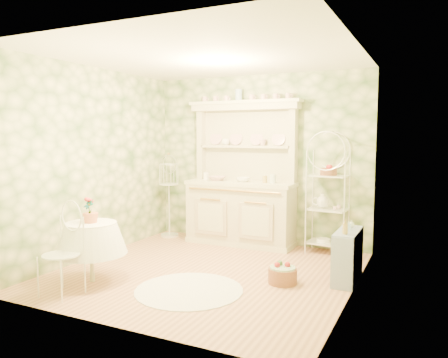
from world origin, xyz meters
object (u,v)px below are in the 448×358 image
at_px(bakers_rack, 328,194).
at_px(floor_basket, 283,273).
at_px(cafe_chair, 61,252).
at_px(birdcage_stand, 169,196).
at_px(side_shelf, 348,257).
at_px(round_table, 92,249).
at_px(kitchen_dresser, 241,173).

bearing_deg(bakers_rack, floor_basket, -90.47).
bearing_deg(bakers_rack, cafe_chair, -120.92).
relative_size(bakers_rack, birdcage_stand, 1.26).
distance_m(side_shelf, floor_basket, 0.81).
height_order(side_shelf, round_table, round_table).
xyz_separation_m(bakers_rack, side_shelf, (0.51, -1.18, -0.59)).
distance_m(bakers_rack, floor_basket, 1.78).
bearing_deg(kitchen_dresser, birdcage_stand, -177.40).
xyz_separation_m(cafe_chair, birdcage_stand, (-0.47, 2.88, 0.22)).
xyz_separation_m(round_table, cafe_chair, (0.02, -0.49, 0.09)).
bearing_deg(cafe_chair, side_shelf, 43.36).
distance_m(kitchen_dresser, cafe_chair, 3.12).
bearing_deg(birdcage_stand, kitchen_dresser, 2.60).
bearing_deg(floor_basket, birdcage_stand, 149.87).
bearing_deg(birdcage_stand, cafe_chair, -80.70).
xyz_separation_m(kitchen_dresser, bakers_rack, (1.37, 0.07, -0.26)).
height_order(cafe_chair, birdcage_stand, birdcage_stand).
xyz_separation_m(bakers_rack, round_table, (-2.23, -2.52, -0.49)).
bearing_deg(side_shelf, kitchen_dresser, 155.06).
xyz_separation_m(kitchen_dresser, side_shelf, (1.88, -1.10, -0.85)).
relative_size(bakers_rack, round_table, 2.25).
xyz_separation_m(round_table, birdcage_stand, (-0.45, 2.39, 0.31)).
bearing_deg(round_table, floor_basket, 24.08).
bearing_deg(cafe_chair, round_table, 101.70).
relative_size(kitchen_dresser, birdcage_stand, 1.63).
bearing_deg(bakers_rack, side_shelf, -61.32).
relative_size(side_shelf, cafe_chair, 0.71).
relative_size(kitchen_dresser, round_table, 2.91).
bearing_deg(round_table, bakers_rack, 48.46).
bearing_deg(birdcage_stand, round_table, -79.30).
height_order(side_shelf, floor_basket, side_shelf).
height_order(bakers_rack, cafe_chair, bakers_rack).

